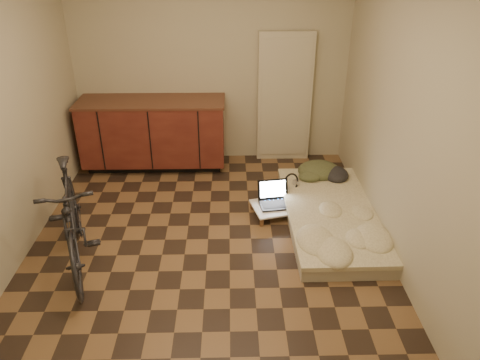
{
  "coord_description": "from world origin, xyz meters",
  "views": [
    {
      "loc": [
        0.24,
        -3.92,
        2.77
      ],
      "look_at": [
        0.33,
        0.24,
        0.55
      ],
      "focal_mm": 35.0,
      "sensor_mm": 36.0,
      "label": 1
    }
  ],
  "objects_px": {
    "futon": "(331,216)",
    "laptop": "(275,199)",
    "bicycle": "(71,214)",
    "lap_desk": "(282,206)"
  },
  "relations": [
    {
      "from": "futon",
      "to": "laptop",
      "type": "height_order",
      "value": "laptop"
    },
    {
      "from": "bicycle",
      "to": "futon",
      "type": "distance_m",
      "value": 2.61
    },
    {
      "from": "bicycle",
      "to": "futon",
      "type": "height_order",
      "value": "bicycle"
    },
    {
      "from": "futon",
      "to": "lap_desk",
      "type": "height_order",
      "value": "futon"
    },
    {
      "from": "bicycle",
      "to": "laptop",
      "type": "height_order",
      "value": "bicycle"
    },
    {
      "from": "futon",
      "to": "lap_desk",
      "type": "xyz_separation_m",
      "value": [
        -0.5,
        0.2,
        0.01
      ]
    },
    {
      "from": "lap_desk",
      "to": "laptop",
      "type": "relative_size",
      "value": 1.91
    },
    {
      "from": "bicycle",
      "to": "lap_desk",
      "type": "xyz_separation_m",
      "value": [
        2.0,
        0.82,
        -0.44
      ]
    },
    {
      "from": "lap_desk",
      "to": "laptop",
      "type": "height_order",
      "value": "laptop"
    },
    {
      "from": "bicycle",
      "to": "lap_desk",
      "type": "bearing_deg",
      "value": 5.0
    }
  ]
}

